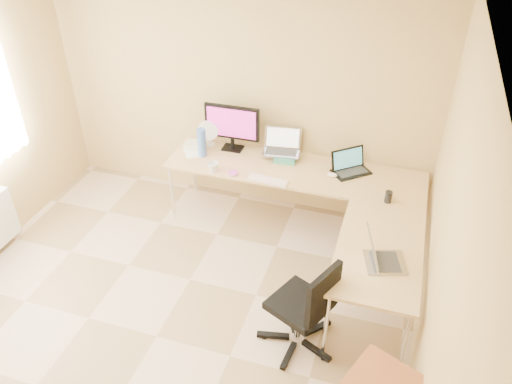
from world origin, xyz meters
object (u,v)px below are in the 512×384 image
(water_bottle, at_px, (202,143))
(desk_fan, at_px, (210,134))
(desk_main, at_px, (293,198))
(laptop_return, at_px, (387,252))
(desk_return, at_px, (374,281))
(mug, at_px, (213,167))
(office_chair, at_px, (300,299))
(laptop_black, at_px, (352,163))
(laptop_center, at_px, (282,142))
(monitor, at_px, (232,128))
(keyboard, at_px, (268,180))

(water_bottle, bearing_deg, desk_fan, 90.93)
(desk_main, distance_m, laptop_return, 1.63)
(desk_return, distance_m, laptop_return, 0.52)
(mug, distance_m, laptop_return, 2.00)
(desk_fan, relative_size, office_chair, 0.31)
(office_chair, bearing_deg, water_bottle, 158.50)
(laptop_black, distance_m, office_chair, 1.67)
(office_chair, bearing_deg, desk_fan, 154.40)
(desk_return, bearing_deg, laptop_return, -69.60)
(laptop_black, relative_size, office_chair, 0.40)
(desk_return, height_order, laptop_black, laptop_black)
(laptop_black, height_order, water_bottle, water_bottle)
(water_bottle, bearing_deg, office_chair, -45.98)
(laptop_return, bearing_deg, desk_return, 3.82)
(laptop_center, height_order, water_bottle, water_bottle)
(laptop_center, relative_size, laptop_black, 1.05)
(laptop_return, distance_m, office_chair, 0.78)
(desk_return, distance_m, monitor, 2.19)
(keyboard, distance_m, mug, 0.58)
(desk_return, distance_m, laptop_black, 1.27)
(monitor, relative_size, laptop_return, 1.63)
(desk_fan, bearing_deg, monitor, -18.06)
(desk_fan, bearing_deg, laptop_return, -51.71)
(desk_main, bearing_deg, mug, -158.93)
(desk_main, height_order, water_bottle, water_bottle)
(desk_return, bearing_deg, laptop_center, 134.31)
(mug, height_order, office_chair, office_chair)
(laptop_center, bearing_deg, laptop_black, -14.57)
(mug, height_order, laptop_return, laptop_return)
(desk_main, distance_m, desk_fan, 1.14)
(keyboard, distance_m, office_chair, 1.40)
(desk_return, bearing_deg, desk_fan, 148.79)
(laptop_black, bearing_deg, monitor, 135.54)
(laptop_return, bearing_deg, laptop_center, 25.59)
(desk_return, relative_size, desk_fan, 4.59)
(laptop_return, bearing_deg, office_chair, 104.97)
(laptop_center, relative_size, desk_fan, 1.37)
(desk_return, distance_m, water_bottle, 2.26)
(water_bottle, relative_size, desk_fan, 1.12)
(desk_return, xyz_separation_m, desk_fan, (-1.98, 1.20, 0.51))
(keyboard, bearing_deg, monitor, 143.19)
(laptop_center, height_order, desk_fan, laptop_center)
(desk_return, bearing_deg, water_bottle, 154.00)
(monitor, relative_size, water_bottle, 1.90)
(keyboard, height_order, mug, mug)
(mug, bearing_deg, office_chair, -45.42)
(mug, distance_m, desk_fan, 0.56)
(desk_main, xyz_separation_m, desk_return, (0.98, -1.00, 0.00))
(laptop_center, bearing_deg, water_bottle, -171.75)
(desk_main, relative_size, laptop_return, 7.20)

